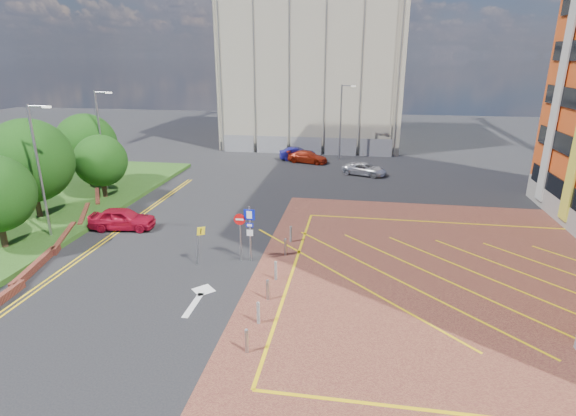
% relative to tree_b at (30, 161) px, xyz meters
% --- Properties ---
extents(ground, '(140.00, 140.00, 0.00)m').
position_rel_tree_b_xyz_m(ground, '(15.50, -5.00, -4.24)').
color(ground, black).
rests_on(ground, ground).
extents(forecourt, '(26.00, 26.00, 0.02)m').
position_rel_tree_b_xyz_m(forecourt, '(29.50, -5.00, -4.23)').
color(forecourt, brown).
rests_on(forecourt, ground).
extents(grass_bed, '(14.00, 32.00, 0.30)m').
position_rel_tree_b_xyz_m(grass_bed, '(-2.50, 1.00, -4.09)').
color(grass_bed, '#274717').
rests_on(grass_bed, ground).
extents(retaining_wall, '(6.06, 20.33, 0.40)m').
position_rel_tree_b_xyz_m(retaining_wall, '(3.70, -3.00, -4.04)').
color(retaining_wall, brown).
rests_on(retaining_wall, ground).
extents(tree_b, '(5.60, 5.60, 6.74)m').
position_rel_tree_b_xyz_m(tree_b, '(0.00, 0.00, 0.00)').
color(tree_b, '#3D2B1C').
rests_on(tree_b, grass_bed).
extents(tree_c, '(4.00, 4.00, 4.90)m').
position_rel_tree_b_xyz_m(tree_c, '(2.00, 5.00, -1.04)').
color(tree_c, '#3D2B1C').
rests_on(tree_c, grass_bed).
extents(tree_d, '(5.00, 5.00, 6.08)m').
position_rel_tree_b_xyz_m(tree_d, '(-1.00, 8.00, -0.37)').
color(tree_d, '#3D2B1C').
rests_on(tree_d, grass_bed).
extents(lamp_left_near, '(1.53, 0.16, 8.00)m').
position_rel_tree_b_xyz_m(lamp_left_near, '(3.08, -3.00, 0.42)').
color(lamp_left_near, '#9EA0A8').
rests_on(lamp_left_near, grass_bed).
extents(lamp_left_far, '(1.53, 0.16, 8.00)m').
position_rel_tree_b_xyz_m(lamp_left_far, '(1.08, 7.00, 0.42)').
color(lamp_left_far, '#9EA0A8').
rests_on(lamp_left_far, grass_bed).
extents(lamp_back, '(1.53, 0.16, 8.00)m').
position_rel_tree_b_xyz_m(lamp_back, '(19.58, 23.00, 0.12)').
color(lamp_back, '#9EA0A8').
rests_on(lamp_back, ground).
extents(sign_cluster, '(1.17, 0.12, 3.20)m').
position_rel_tree_b_xyz_m(sign_cluster, '(15.80, -4.02, -2.28)').
color(sign_cluster, '#9EA0A8').
rests_on(sign_cluster, ground).
extents(warning_sign, '(0.59, 0.38, 2.25)m').
position_rel_tree_b_xyz_m(warning_sign, '(13.41, -4.91, -2.81)').
color(warning_sign, '#9EA0A8').
rests_on(warning_sign, ground).
extents(bollard_row, '(0.14, 11.14, 0.90)m').
position_rel_tree_b_xyz_m(bollard_row, '(17.80, -6.67, -3.77)').
color(bollard_row, '#9EA0A8').
rests_on(bollard_row, forecourt).
extents(construction_building, '(21.20, 19.20, 22.00)m').
position_rel_tree_b_xyz_m(construction_building, '(15.50, 35.00, 6.76)').
color(construction_building, '#A19983').
rests_on(construction_building, ground).
extents(construction_fence, '(21.60, 0.06, 2.00)m').
position_rel_tree_b_xyz_m(construction_fence, '(16.50, 25.00, -3.24)').
color(construction_fence, gray).
rests_on(construction_fence, ground).
extents(car_red_left, '(4.42, 2.26, 1.44)m').
position_rel_tree_b_xyz_m(car_red_left, '(6.50, -0.57, -3.51)').
color(car_red_left, '#B40F2A').
rests_on(car_red_left, ground).
extents(car_blue_back, '(4.26, 2.34, 1.33)m').
position_rel_tree_b_xyz_m(car_blue_back, '(15.00, 21.93, -3.57)').
color(car_blue_back, navy).
rests_on(car_blue_back, ground).
extents(car_red_back, '(4.63, 2.76, 1.26)m').
position_rel_tree_b_xyz_m(car_red_back, '(16.24, 20.69, -3.61)').
color(car_red_back, '#9B210D').
rests_on(car_red_back, ground).
extents(car_silver_back, '(4.58, 3.19, 1.16)m').
position_rel_tree_b_xyz_m(car_silver_back, '(22.25, 16.37, -3.65)').
color(car_silver_back, silver).
rests_on(car_silver_back, ground).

